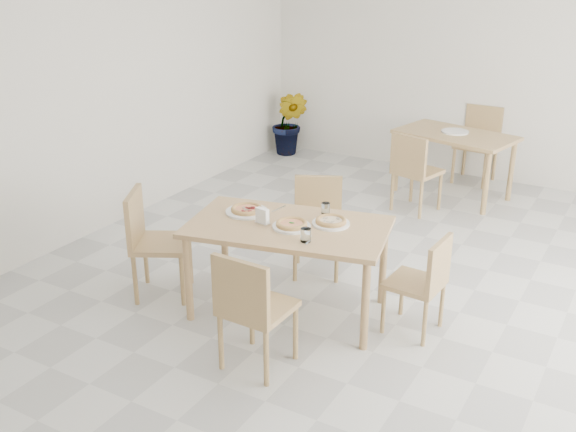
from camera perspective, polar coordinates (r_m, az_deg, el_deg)
The scene contains 21 objects.
main_table at distance 5.20m, azimuth 0.00°, elevation -1.57°, with size 1.68×1.17×0.75m.
chair_south at distance 4.54m, azimuth -3.16°, elevation -7.49°, with size 0.45×0.45×0.88m.
chair_north at distance 5.98m, azimuth 2.51°, elevation -0.18°, with size 0.56×0.56×0.85m.
chair_west at distance 5.64m, azimuth -11.57°, elevation -1.67°, with size 0.61×0.61×0.91m.
chair_east at distance 5.09m, azimuth 11.48°, elevation -5.23°, with size 0.41×0.41×0.78m.
plate_margherita at distance 5.11m, azimuth 0.30°, elevation -0.89°, with size 0.29×0.29×0.02m, color white.
plate_mushroom at distance 5.18m, azimuth 3.65°, elevation -0.63°, with size 0.29×0.29×0.02m, color white.
plate_pepperoni at distance 5.41m, azimuth -3.51°, elevation 0.37°, with size 0.34×0.34×0.02m, color white.
pizza_margherita at distance 5.10m, azimuth 0.30°, elevation -0.66°, with size 0.31×0.31×0.03m.
pizza_mushroom at distance 5.17m, azimuth 3.66°, elevation -0.40°, with size 0.30×0.30×0.03m.
pizza_pepperoni at distance 5.40m, azimuth -3.51°, elevation 0.60°, with size 0.29×0.29×0.03m.
tumbler_a at distance 5.37m, azimuth 3.21°, elevation 0.65°, with size 0.07×0.07×0.09m, color white.
tumbler_b at distance 4.86m, azimuth 1.51°, elevation -1.62°, with size 0.08×0.08×0.10m, color white.
napkin_holder at distance 5.15m, azimuth -2.18°, elevation -0.07°, with size 0.12×0.08×0.13m.
fork_a at distance 4.89m, azimuth 1.76°, elevation -2.06°, with size 0.01×0.16×0.01m, color silver.
fork_b at distance 5.47m, azimuth -0.78°, elevation 0.61°, with size 0.01×0.17×0.01m, color silver.
second_table at distance 8.00m, azimuth 13.97°, elevation 6.12°, with size 1.43×1.01×0.75m.
chair_back_s at distance 7.42m, azimuth 10.58°, elevation 4.07°, with size 0.53×0.53×0.89m.
chair_back_n at distance 8.67m, azimuth 15.87°, elevation 6.33°, with size 0.48×0.48×0.92m.
plate_empty at distance 8.02m, azimuth 13.96°, elevation 6.95°, with size 0.31×0.31×0.02m, color white.
potted_plant at distance 9.44m, azimuth 0.13°, elevation 7.88°, with size 0.50×0.40×0.90m, color #216E27.
Camera 1 is at (1.93, -4.78, 2.74)m, focal length 42.00 mm.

